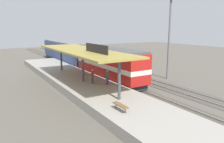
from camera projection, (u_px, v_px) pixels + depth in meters
ground_plane at (128, 81)px, 30.11m from camera, size 120.00×120.00×0.00m
track_near at (115, 83)px, 29.08m from camera, size 3.20×110.00×0.16m
track_far at (142, 79)px, 31.42m from camera, size 3.20×110.00×0.16m
platform at (83, 85)px, 26.66m from camera, size 6.00×44.00×0.90m
station_canopy at (83, 51)px, 25.77m from camera, size 5.20×18.00×4.70m
platform_bench at (121, 105)px, 17.10m from camera, size 0.44×1.70×0.50m
locomotive at (109, 64)px, 30.08m from camera, size 2.93×14.43×4.44m
passenger_carriage_single at (65, 52)px, 45.18m from camera, size 2.90×20.00×4.24m
light_mast at (170, 19)px, 29.97m from camera, size 1.10×1.10×11.70m
person_waiting at (107, 77)px, 24.63m from camera, size 0.34×0.34×1.71m
person_walking at (92, 76)px, 25.23m from camera, size 0.34×0.34×1.71m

